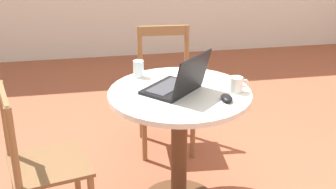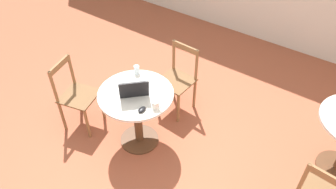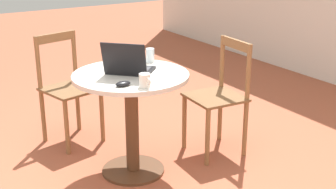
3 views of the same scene
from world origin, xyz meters
The scene contains 7 objects.
cafe_table_near centered at (-0.26, 0.26, 0.56)m, with size 0.80×0.80×0.75m.
chair_near_back centered at (-0.21, 1.00, 0.45)m, with size 0.42×0.42×0.89m.
chair_near_left centered at (-1.03, 0.07, 0.45)m, with size 0.48×0.48×0.89m.
laptop centered at (-0.27, 0.26, 0.80)m, with size 0.41×0.41×0.24m.
mouse centered at (-0.04, 0.09, 0.76)m, with size 0.06×0.10×0.03m.
mug centered at (0.05, 0.20, 0.79)m, with size 0.11×0.07×0.09m.
drinking_glass centered at (-0.45, 0.53, 0.80)m, with size 0.06×0.06×0.10m.
Camera 3 is at (2.49, -1.13, 1.66)m, focal length 50.00 mm.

